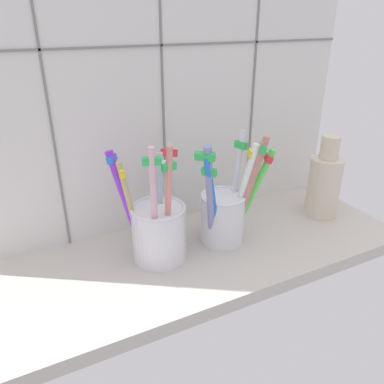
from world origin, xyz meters
TOP-DOWN VIEW (x-y plane):
  - counter_slab at (0.00, 0.00)cm, footprint 64.00×22.00cm
  - tile_wall_back at (-0.00, 12.00)cm, footprint 64.00×2.20cm
  - toothbrush_cup_left at (-5.25, 1.57)cm, footprint 11.08×9.65cm
  - toothbrush_cup_right at (5.31, 1.10)cm, footprint 12.85×8.19cm
  - ceramic_vase at (24.65, 0.96)cm, footprint 5.39×5.39cm

SIDE VIEW (x-z plane):
  - counter_slab at x=0.00cm, z-range 0.00..2.00cm
  - toothbrush_cup_left at x=-5.25cm, z-range -1.95..15.76cm
  - toothbrush_cup_right at x=5.31cm, z-range -1.53..15.59cm
  - ceramic_vase at x=24.65cm, z-range 0.81..14.82cm
  - tile_wall_back at x=0.00cm, z-range 0.00..45.00cm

